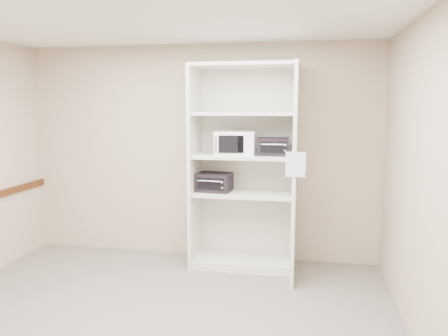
% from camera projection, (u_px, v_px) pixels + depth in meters
% --- Properties ---
extents(floor, '(4.50, 4.00, 0.01)m').
position_uv_depth(floor, '(146.00, 330.00, 3.81)').
color(floor, '#635D55').
rests_on(floor, ground).
extents(ceiling, '(4.50, 4.00, 0.01)m').
position_uv_depth(ceiling, '(138.00, 8.00, 3.43)').
color(ceiling, white).
extents(wall_back, '(4.50, 0.02, 2.70)m').
position_uv_depth(wall_back, '(199.00, 152.00, 5.57)').
color(wall_back, tan).
rests_on(wall_back, ground).
extents(wall_right, '(0.02, 4.00, 2.70)m').
position_uv_depth(wall_right, '(432.00, 187.00, 3.21)').
color(wall_right, tan).
rests_on(wall_right, ground).
extents(shelving_unit, '(1.24, 0.92, 2.42)m').
position_uv_depth(shelving_unit, '(248.00, 174.00, 5.19)').
color(shelving_unit, beige).
rests_on(shelving_unit, floor).
extents(microwave, '(0.49, 0.39, 0.28)m').
position_uv_depth(microwave, '(235.00, 143.00, 5.10)').
color(microwave, white).
rests_on(microwave, shelving_unit).
extents(toaster_oven_upper, '(0.37, 0.29, 0.20)m').
position_uv_depth(toaster_oven_upper, '(273.00, 147.00, 5.05)').
color(toaster_oven_upper, black).
rests_on(toaster_oven_upper, shelving_unit).
extents(toaster_oven_lower, '(0.43, 0.34, 0.22)m').
position_uv_depth(toaster_oven_lower, '(214.00, 182.00, 5.24)').
color(toaster_oven_lower, black).
rests_on(toaster_oven_lower, shelving_unit).
extents(paper_sign, '(0.20, 0.02, 0.25)m').
position_uv_depth(paper_sign, '(296.00, 164.00, 4.44)').
color(paper_sign, white).
rests_on(paper_sign, shelving_unit).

